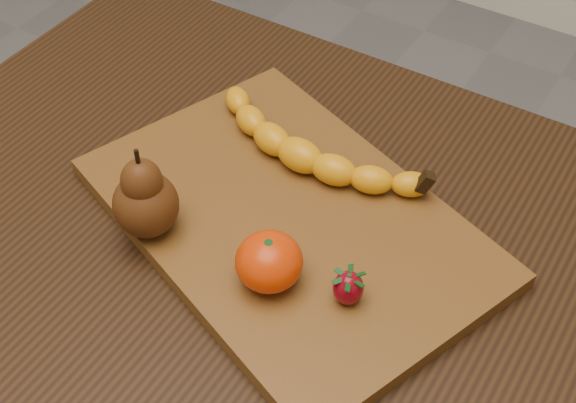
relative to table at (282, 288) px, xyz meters
The scene contains 6 objects.
table is the anchor object (origin of this frame).
cutting_board 0.11m from the table, 89.32° to the left, with size 0.45×0.30×0.02m, color brown.
banana 0.16m from the table, 107.85° to the left, with size 0.25×0.07×0.04m, color orange, non-canonical shape.
pear 0.22m from the table, 145.20° to the right, with size 0.07×0.07×0.11m, color #4D250C, non-canonical shape.
mandarin 0.17m from the table, 66.40° to the right, with size 0.07×0.07×0.06m, color red.
strawberry 0.19m from the table, 25.86° to the right, with size 0.03×0.03×0.04m, color maroon, non-canonical shape.
Camera 1 is at (0.32, -0.50, 1.42)m, focal length 50.00 mm.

